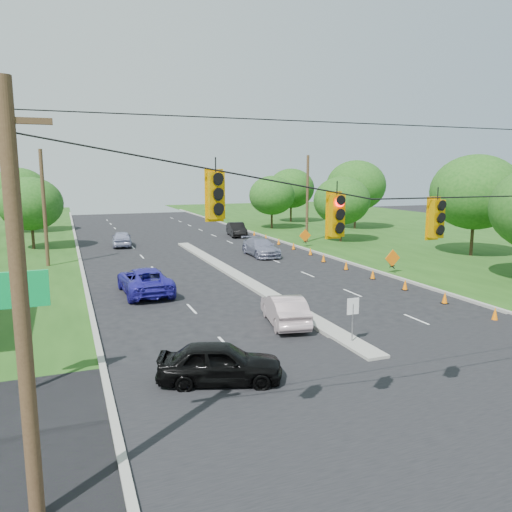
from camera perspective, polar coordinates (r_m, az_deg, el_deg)
name	(u,v)px	position (r m, az deg, el deg)	size (l,w,h in m)	color
ground	(454,406)	(17.53, 21.68, -15.61)	(160.00, 160.00, 0.00)	black
cross_street	(454,406)	(17.53, 21.68, -15.61)	(160.00, 14.00, 0.02)	black
curb_left	(81,265)	(42.11, -19.38, -0.93)	(0.25, 110.00, 0.16)	gray
curb_right	(308,250)	(47.13, 5.94, 0.63)	(0.25, 110.00, 0.16)	gray
median	(237,277)	(35.07, -2.15, -2.41)	(1.00, 34.00, 0.18)	gray
median_sign	(353,312)	(21.49, 11.01, -6.27)	(0.55, 0.06, 2.05)	gray
signal_span	(490,255)	(15.39, 25.18, 0.10)	(25.60, 0.32, 9.00)	#422D1C
utility_pole_far_left	(44,209)	(41.58, -23.04, 4.98)	(0.28, 0.28, 9.00)	#422D1C
utility_pole_far_right	(307,199)	(52.19, 5.89, 6.46)	(0.28, 0.28, 9.00)	#422D1C
cone_1	(495,314)	(27.46, 25.65, -5.98)	(0.32, 0.32, 0.70)	orange
cone_2	(445,298)	(29.87, 20.78, -4.46)	(0.32, 0.32, 0.70)	orange
cone_3	(405,285)	(32.48, 16.68, -3.14)	(0.32, 0.32, 0.70)	orange
cone_4	(373,274)	(35.24, 13.21, -2.02)	(0.32, 0.32, 0.70)	orange
cone_5	(346,265)	(38.12, 10.26, -1.05)	(0.32, 0.32, 0.70)	orange
cone_6	(324,258)	(41.10, 7.73, -0.22)	(0.32, 0.32, 0.70)	orange
cone_7	(310,251)	(44.42, 6.24, 0.54)	(0.32, 0.32, 0.70)	orange
cone_8	(294,246)	(47.52, 4.31, 1.16)	(0.32, 0.32, 0.70)	orange
cone_9	(279,241)	(50.68, 2.62, 1.70)	(0.32, 0.32, 0.70)	orange
cone_10	(266,237)	(53.87, 1.12, 2.17)	(0.32, 0.32, 0.70)	orange
cone_11	(254,233)	(57.10, -0.20, 2.59)	(0.32, 0.32, 0.70)	orange
cone_12	(244,230)	(60.36, -1.39, 2.97)	(0.32, 0.32, 0.70)	orange
work_sign_1	(392,259)	(37.23, 15.33, -0.33)	(1.27, 0.58, 1.37)	black
work_sign_2	(305,236)	(49.06, 5.63, 2.27)	(1.27, 0.58, 1.37)	black
tree_5	(31,204)	(51.63, -24.37, 5.45)	(5.88, 5.88, 6.86)	black
tree_6	(19,192)	(66.69, -25.45, 6.65)	(6.72, 6.72, 7.84)	black
tree_8	(475,192)	(47.10, 23.77, 6.70)	(7.56, 7.56, 8.82)	black
tree_9	(342,201)	(53.01, 9.77, 6.24)	(5.88, 5.88, 6.86)	black
tree_10	(356,186)	(65.66, 11.36, 7.89)	(7.56, 7.56, 8.82)	black
tree_11	(291,188)	(73.42, 4.04, 7.72)	(6.72, 6.72, 7.84)	black
tree_12	(272,195)	(64.61, 1.83, 6.94)	(5.88, 5.88, 6.86)	black
black_sedan	(220,363)	(17.71, -4.13, -12.07)	(1.74, 4.33, 1.47)	black
white_sedan	(285,309)	(24.21, 3.30, -6.11)	(1.55, 4.44, 1.46)	#C6AAAD
blue_pickup	(145,281)	(30.83, -12.60, -2.76)	(2.68, 5.81, 1.61)	#27209E
silver_car_far	(261,247)	(43.78, 0.55, 1.02)	(2.16, 5.31, 1.54)	gray
silver_car_oncoming	(122,239)	(51.18, -15.08, 1.93)	(1.83, 4.54, 1.55)	#9598B8
dark_car_receding	(237,229)	(57.34, -2.24, 3.06)	(1.67, 4.80, 1.58)	black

